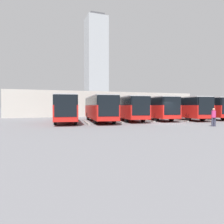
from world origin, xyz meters
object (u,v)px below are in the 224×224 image
object	(u,v)px
bus_0	(201,107)
pedestrian	(214,117)
bus_1	(181,107)
bus_2	(152,107)
bus_4	(99,108)
bus_3	(126,107)
bus_5	(65,108)

from	to	relation	value
bus_0	pedestrian	size ratio (longest dim) A/B	6.86
bus_1	bus_2	distance (m)	4.35
bus_2	bus_4	xyz separation A→B (m)	(8.47, 1.09, 0.00)
bus_3	pedestrian	bearing A→B (deg)	119.42
bus_2	bus_5	world-z (taller)	same
bus_1	bus_5	xyz separation A→B (m)	(16.93, -0.39, 0.00)
bus_3	bus_4	size ratio (longest dim) A/B	1.00
bus_4	bus_5	xyz separation A→B (m)	(4.23, -0.49, 0.00)
bus_2	bus_1	bearing A→B (deg)	175.14
bus_0	pedestrian	xyz separation A→B (m)	(8.36, 10.72, -0.85)
bus_2	bus_0	bearing A→B (deg)	-175.32
bus_0	pedestrian	bearing A→B (deg)	60.29
bus_2	bus_3	world-z (taller)	same
bus_0	bus_3	world-z (taller)	same
bus_0	bus_2	world-z (taller)	same
bus_4	pedestrian	world-z (taller)	bus_4
bus_1	bus_3	distance (m)	8.52
bus_4	bus_5	size ratio (longest dim) A/B	1.00
bus_4	bus_0	bearing A→B (deg)	-169.88
bus_4	pedestrian	distance (m)	13.32
bus_2	pedestrian	size ratio (longest dim) A/B	6.86
bus_1	bus_4	size ratio (longest dim) A/B	1.00
bus_0	bus_4	xyz separation A→B (m)	(16.93, 0.56, 0.00)
pedestrian	bus_1	bearing A→B (deg)	-89.29
bus_3	bus_2	bearing A→B (deg)	-170.99
bus_1	bus_4	distance (m)	12.70
bus_4	pedestrian	bearing A→B (deg)	138.37
bus_3	bus_5	distance (m)	8.48
bus_3	pedestrian	xyz separation A→B (m)	(-4.34, 11.19, -0.85)
bus_1	bus_5	world-z (taller)	same
bus_0	bus_4	distance (m)	16.94
bus_2	pedestrian	world-z (taller)	bus_2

